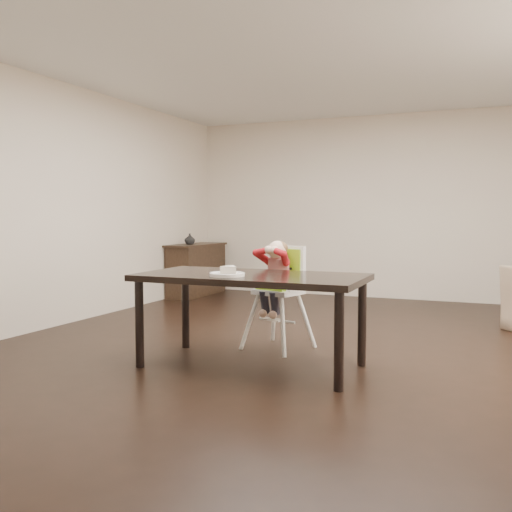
{
  "coord_description": "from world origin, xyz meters",
  "views": [
    {
      "loc": [
        1.45,
        -5.0,
        1.21
      ],
      "look_at": [
        -0.5,
        -0.35,
        0.86
      ],
      "focal_mm": 40.0,
      "sensor_mm": 36.0,
      "label": 1
    }
  ],
  "objects": [
    {
      "name": "plate",
      "position": [
        -0.45,
        -1.02,
        0.78
      ],
      "size": [
        0.35,
        0.35,
        0.08
      ],
      "rotation": [
        0.0,
        0.0,
        -0.31
      ],
      "color": "white",
      "rests_on": "dining_table"
    },
    {
      "name": "vase",
      "position": [
        -2.78,
        2.5,
        0.87
      ],
      "size": [
        0.21,
        0.22,
        0.16
      ],
      "primitive_type": "imported",
      "rotation": [
        0.0,
        0.0,
        -0.42
      ],
      "color": "#99999E",
      "rests_on": "sideboard"
    },
    {
      "name": "high_chair",
      "position": [
        -0.36,
        -0.12,
        0.7
      ],
      "size": [
        0.51,
        0.51,
        0.99
      ],
      "rotation": [
        0.0,
        0.0,
        -0.27
      ],
      "color": "white",
      "rests_on": "ground"
    },
    {
      "name": "room_walls",
      "position": [
        0.0,
        0.0,
        1.86
      ],
      "size": [
        6.02,
        7.02,
        2.71
      ],
      "color": "beige",
      "rests_on": "ground"
    },
    {
      "name": "dining_table",
      "position": [
        -0.35,
        -0.82,
        0.67
      ],
      "size": [
        1.8,
        0.9,
        0.75
      ],
      "color": "black",
      "rests_on": "ground"
    },
    {
      "name": "sideboard",
      "position": [
        -2.78,
        2.7,
        0.4
      ],
      "size": [
        0.44,
        1.26,
        0.79
      ],
      "color": "black",
      "rests_on": "ground"
    },
    {
      "name": "ground",
      "position": [
        0.0,
        0.0,
        0.0
      ],
      "size": [
        7.0,
        7.0,
        0.0
      ],
      "primitive_type": "plane",
      "color": "black",
      "rests_on": "ground"
    }
  ]
}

